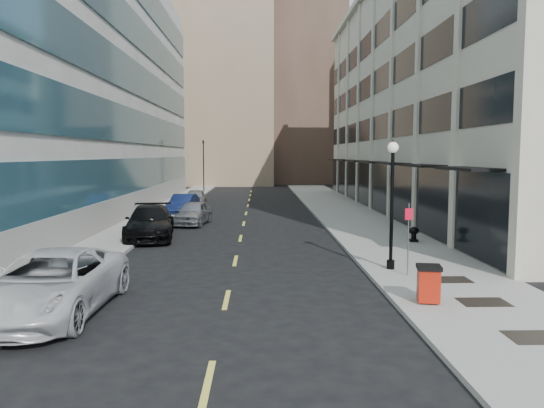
{
  "coord_description": "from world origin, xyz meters",
  "views": [
    {
      "loc": [
        1.03,
        -14.04,
        4.48
      ],
      "look_at": [
        1.58,
        9.27,
        2.28
      ],
      "focal_mm": 35.0,
      "sensor_mm": 36.0,
      "label": 1
    }
  ],
  "objects_px": {
    "sign_post": "(408,230)",
    "urn_planter": "(414,233)",
    "traffic_signal": "(203,144)",
    "lamppost": "(392,193)",
    "car_grey_sedan": "(195,198)",
    "car_black_pickup": "(150,222)",
    "car_white_van": "(51,284)",
    "car_blue_sedan": "(183,204)",
    "trash_bin": "(429,283)",
    "car_silver_sedan": "(193,213)"
  },
  "relations": [
    {
      "from": "traffic_signal",
      "to": "car_blue_sedan",
      "type": "bearing_deg",
      "value": -88.05
    },
    {
      "from": "traffic_signal",
      "to": "car_silver_sedan",
      "type": "bearing_deg",
      "value": -85.38
    },
    {
      "from": "car_grey_sedan",
      "to": "sign_post",
      "type": "height_order",
      "value": "sign_post"
    },
    {
      "from": "sign_post",
      "to": "car_grey_sedan",
      "type": "bearing_deg",
      "value": 103.52
    },
    {
      "from": "car_black_pickup",
      "to": "car_blue_sedan",
      "type": "xyz_separation_m",
      "value": [
        0.05,
        11.91,
        -0.13
      ]
    },
    {
      "from": "car_white_van",
      "to": "car_black_pickup",
      "type": "relative_size",
      "value": 1.06
    },
    {
      "from": "car_black_pickup",
      "to": "sign_post",
      "type": "distance_m",
      "value": 14.66
    },
    {
      "from": "car_silver_sedan",
      "to": "trash_bin",
      "type": "height_order",
      "value": "car_silver_sedan"
    },
    {
      "from": "car_black_pickup",
      "to": "car_silver_sedan",
      "type": "distance_m",
      "value": 5.79
    },
    {
      "from": "car_grey_sedan",
      "to": "traffic_signal",
      "type": "bearing_deg",
      "value": 90.93
    },
    {
      "from": "car_white_van",
      "to": "car_grey_sedan",
      "type": "bearing_deg",
      "value": 90.8
    },
    {
      "from": "traffic_signal",
      "to": "car_black_pickup",
      "type": "distance_m",
      "value": 34.35
    },
    {
      "from": "car_blue_sedan",
      "to": "urn_planter",
      "type": "bearing_deg",
      "value": -39.84
    },
    {
      "from": "traffic_signal",
      "to": "car_silver_sedan",
      "type": "xyz_separation_m",
      "value": [
        2.3,
        -28.44,
        -4.96
      ]
    },
    {
      "from": "traffic_signal",
      "to": "sign_post",
      "type": "bearing_deg",
      "value": -74.79
    },
    {
      "from": "car_white_van",
      "to": "trash_bin",
      "type": "xyz_separation_m",
      "value": [
        10.75,
        0.42,
        -0.13
      ]
    },
    {
      "from": "car_white_van",
      "to": "urn_planter",
      "type": "relative_size",
      "value": 8.61
    },
    {
      "from": "car_black_pickup",
      "to": "car_grey_sedan",
      "type": "relative_size",
      "value": 1.34
    },
    {
      "from": "sign_post",
      "to": "urn_planter",
      "type": "bearing_deg",
      "value": 63.37
    },
    {
      "from": "car_black_pickup",
      "to": "lamppost",
      "type": "bearing_deg",
      "value": -45.74
    },
    {
      "from": "car_white_van",
      "to": "lamppost",
      "type": "height_order",
      "value": "lamppost"
    },
    {
      "from": "car_black_pickup",
      "to": "lamppost",
      "type": "height_order",
      "value": "lamppost"
    },
    {
      "from": "car_grey_sedan",
      "to": "trash_bin",
      "type": "xyz_separation_m",
      "value": [
        10.37,
        -29.73,
        -0.02
      ]
    },
    {
      "from": "car_blue_sedan",
      "to": "urn_planter",
      "type": "relative_size",
      "value": 6.07
    },
    {
      "from": "sign_post",
      "to": "car_silver_sedan",
      "type": "bearing_deg",
      "value": 113.57
    },
    {
      "from": "trash_bin",
      "to": "lamppost",
      "type": "distance_m",
      "value": 5.13
    },
    {
      "from": "car_silver_sedan",
      "to": "lamppost",
      "type": "height_order",
      "value": "lamppost"
    },
    {
      "from": "car_black_pickup",
      "to": "car_grey_sedan",
      "type": "distance_m",
      "value": 16.73
    },
    {
      "from": "car_silver_sedan",
      "to": "car_grey_sedan",
      "type": "bearing_deg",
      "value": 103.29
    },
    {
      "from": "traffic_signal",
      "to": "lamppost",
      "type": "bearing_deg",
      "value": -74.84
    },
    {
      "from": "car_silver_sedan",
      "to": "sign_post",
      "type": "height_order",
      "value": "sign_post"
    },
    {
      "from": "car_black_pickup",
      "to": "traffic_signal",
      "type": "bearing_deg",
      "value": 83.35
    },
    {
      "from": "car_white_van",
      "to": "car_blue_sedan",
      "type": "height_order",
      "value": "car_white_van"
    },
    {
      "from": "urn_planter",
      "to": "car_grey_sedan",
      "type": "bearing_deg",
      "value": 124.7
    },
    {
      "from": "lamppost",
      "to": "car_grey_sedan",
      "type": "bearing_deg",
      "value": 112.49
    },
    {
      "from": "car_grey_sedan",
      "to": "lamppost",
      "type": "distance_m",
      "value": 27.29
    },
    {
      "from": "traffic_signal",
      "to": "sign_post",
      "type": "height_order",
      "value": "traffic_signal"
    },
    {
      "from": "car_blue_sedan",
      "to": "trash_bin",
      "type": "bearing_deg",
      "value": -60.21
    },
    {
      "from": "urn_planter",
      "to": "lamppost",
      "type": "bearing_deg",
      "value": -113.45
    },
    {
      "from": "car_silver_sedan",
      "to": "trash_bin",
      "type": "xyz_separation_m",
      "value": [
        9.15,
        -18.56,
        -0.01
      ]
    },
    {
      "from": "car_black_pickup",
      "to": "urn_planter",
      "type": "relative_size",
      "value": 8.12
    },
    {
      "from": "sign_post",
      "to": "car_blue_sedan",
      "type": "bearing_deg",
      "value": 108.61
    },
    {
      "from": "traffic_signal",
      "to": "trash_bin",
      "type": "height_order",
      "value": "traffic_signal"
    },
    {
      "from": "lamppost",
      "to": "sign_post",
      "type": "distance_m",
      "value": 1.67
    },
    {
      "from": "car_grey_sedan",
      "to": "sign_post",
      "type": "distance_m",
      "value": 28.36
    },
    {
      "from": "trash_bin",
      "to": "lamppost",
      "type": "height_order",
      "value": "lamppost"
    },
    {
      "from": "traffic_signal",
      "to": "car_black_pickup",
      "type": "xyz_separation_m",
      "value": [
        0.7,
        -34.0,
        -4.85
      ]
    },
    {
      "from": "car_black_pickup",
      "to": "car_white_van",
      "type": "bearing_deg",
      "value": -97.83
    },
    {
      "from": "traffic_signal",
      "to": "car_blue_sedan",
      "type": "relative_size",
      "value": 1.56
    },
    {
      "from": "traffic_signal",
      "to": "car_grey_sedan",
      "type": "xyz_separation_m",
      "value": [
        1.09,
        -17.27,
        -4.96
      ]
    }
  ]
}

